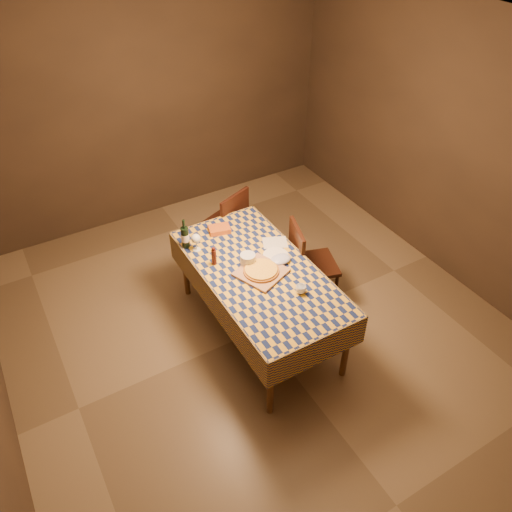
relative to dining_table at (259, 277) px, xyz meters
name	(u,v)px	position (x,y,z in m)	size (l,w,h in m)	color
room	(259,216)	(0.00, 0.00, 0.66)	(5.00, 5.10, 2.70)	brown
dining_table	(259,277)	(0.00, 0.00, 0.00)	(0.94, 1.84, 0.77)	brown
cutting_board	(261,272)	(0.00, -0.04, 0.09)	(0.37, 0.37, 0.02)	#A6734E
pizza	(261,270)	(0.00, -0.04, 0.11)	(0.37, 0.37, 0.03)	#985819
pepper_mill	(214,256)	(-0.30, 0.28, 0.16)	(0.05, 0.05, 0.19)	#451510
bowl	(257,272)	(-0.04, -0.03, 0.10)	(0.12, 0.12, 0.04)	#604750
wine_glass	(196,239)	(-0.35, 0.54, 0.20)	(0.09, 0.09, 0.18)	white
wine_bottle	(185,237)	(-0.41, 0.64, 0.19)	(0.09, 0.09, 0.30)	black
deli_tub	(248,260)	(-0.04, 0.12, 0.13)	(0.14, 0.14, 0.11)	silver
takeout_container	(219,229)	(-0.04, 0.69, 0.10)	(0.20, 0.14, 0.05)	#B85118
white_plate	(276,255)	(0.24, 0.10, 0.08)	(0.23, 0.23, 0.01)	white
tumbler	(301,289)	(0.16, -0.42, 0.11)	(0.09, 0.09, 0.07)	white
flour_patch	(275,242)	(0.34, 0.27, 0.08)	(0.23, 0.18, 0.00)	silver
flour_bag	(281,259)	(0.23, 0.01, 0.10)	(0.19, 0.14, 0.06)	#AEB6DF
chair_far	(227,224)	(0.24, 1.08, -0.17)	(0.55, 0.55, 0.93)	black
chair_right	(307,260)	(0.63, 0.14, -0.17)	(0.53, 0.53, 0.93)	black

